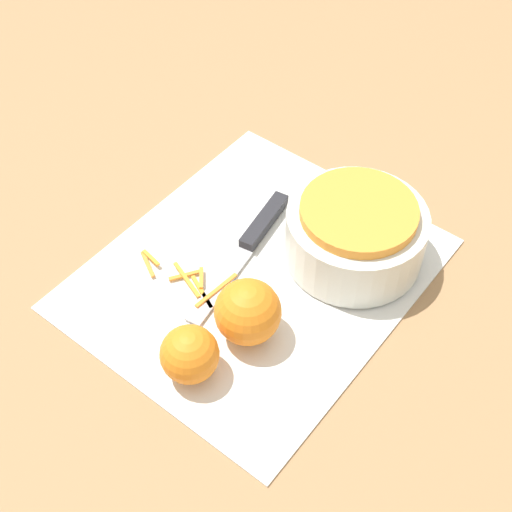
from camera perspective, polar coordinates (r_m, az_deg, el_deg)
name	(u,v)px	position (r m, az deg, el deg)	size (l,w,h in m)	color
ground_plane	(256,274)	(0.92, 0.00, -1.46)	(4.00, 4.00, 0.00)	#9E754C
cutting_board	(256,273)	(0.92, 0.00, -1.34)	(0.43, 0.37, 0.01)	silver
bowl_speckled	(356,232)	(0.91, 7.98, 1.90)	(0.18, 0.18, 0.09)	silver
knife	(256,234)	(0.95, -0.04, 1.80)	(0.24, 0.06, 0.02)	#232328
orange_left	(190,354)	(0.80, -5.34, -7.84)	(0.07, 0.07, 0.07)	orange
orange_right	(248,312)	(0.83, -0.66, -4.49)	(0.08, 0.08, 0.08)	orange
peel_pile	(188,279)	(0.91, -5.49, -1.83)	(0.07, 0.13, 0.01)	orange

